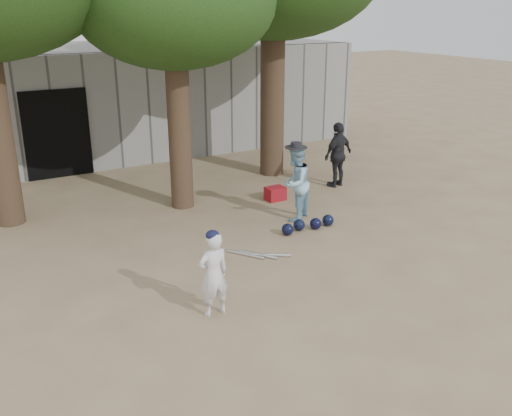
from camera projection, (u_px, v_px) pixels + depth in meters
ground at (255, 292)px, 8.74m from camera, size 70.00×70.00×0.00m
boy_player at (214, 274)px, 7.91m from camera, size 0.46×0.31×1.24m
spectator_blue at (295, 183)px, 11.43m from camera, size 0.94×0.90×1.53m
spectator_dark at (338, 155)px, 13.54m from camera, size 0.98×0.59×1.56m
red_bag at (275, 194)px, 12.77m from camera, size 0.43×0.33×0.30m
back_building at (79, 100)px, 16.65m from camera, size 16.00×5.24×3.00m
helmet_row at (308, 224)px, 11.08m from camera, size 1.19×0.33×0.23m
bat_pile at (258, 255)px, 9.96m from camera, size 0.90×0.78×0.06m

